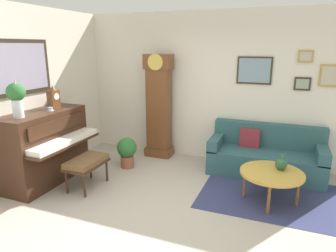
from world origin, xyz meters
TOP-DOWN VIEW (x-y plane):
  - ground_plane at (0.00, 0.00)m, footprint 6.40×6.00m
  - wall_left at (-2.60, 0.01)m, footprint 0.13×4.90m
  - wall_back at (0.02, 2.40)m, footprint 5.30×0.13m
  - area_rug at (1.27, 1.11)m, footprint 2.10×1.50m
  - piano at (-2.23, 0.34)m, footprint 0.87×1.44m
  - piano_bench at (-1.48, 0.38)m, footprint 0.42×0.70m
  - grandfather_clock at (-0.99, 2.11)m, footprint 0.52×0.34m
  - couch at (1.08, 1.98)m, footprint 1.90×0.80m
  - coffee_table at (1.23, 0.96)m, footprint 0.88×0.88m
  - mantel_clock at (-2.23, 0.62)m, footprint 0.13×0.18m
  - flower_vase at (-2.23, -0.10)m, footprint 0.26×0.26m
  - teacup at (-2.15, 0.44)m, footprint 0.12×0.12m
  - green_jug at (1.34, 1.09)m, footprint 0.17×0.17m
  - potted_plant at (-1.30, 1.32)m, footprint 0.36×0.36m

SIDE VIEW (x-z plane):
  - ground_plane at x=0.00m, z-range -0.10..0.00m
  - area_rug at x=1.27m, z-range 0.00..0.01m
  - couch at x=1.08m, z-range -0.11..0.73m
  - potted_plant at x=-1.30m, z-range 0.04..0.60m
  - piano_bench at x=-1.48m, z-range 0.17..0.65m
  - coffee_table at x=1.23m, z-range 0.20..0.65m
  - green_jug at x=1.34m, z-range 0.42..0.66m
  - piano at x=-2.23m, z-range 0.01..1.18m
  - grandfather_clock at x=-0.99m, z-range -0.05..1.98m
  - teacup at x=-2.15m, z-range 1.16..1.22m
  - mantel_clock at x=-2.23m, z-range 1.15..1.53m
  - wall_back at x=0.02m, z-range 0.00..2.80m
  - wall_left at x=-2.60m, z-range 0.01..2.81m
  - flower_vase at x=-2.23m, z-range 1.20..1.78m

